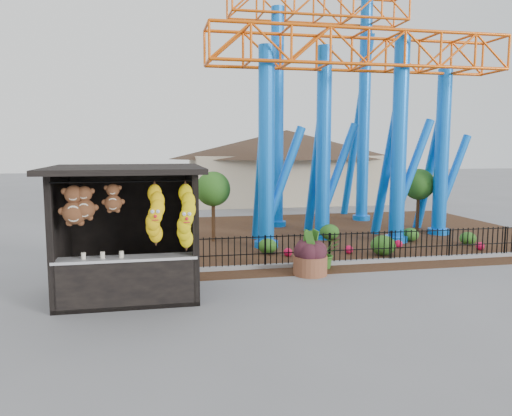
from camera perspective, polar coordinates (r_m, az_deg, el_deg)
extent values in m
plane|color=slate|center=(11.82, 0.46, -10.58)|extent=(120.00, 120.00, 0.00)
cube|color=#331E11|center=(20.37, 6.80, -3.08)|extent=(18.00, 12.00, 0.02)
cube|color=gray|center=(15.79, 12.55, -6.00)|extent=(18.00, 0.18, 0.12)
cube|color=black|center=(12.74, -14.21, -9.27)|extent=(3.20, 2.60, 0.10)
cube|color=black|center=(13.63, -14.17, -1.94)|extent=(3.20, 0.12, 3.00)
cube|color=black|center=(12.59, -21.44, -2.96)|extent=(0.12, 2.60, 3.00)
cube|color=black|center=(12.43, -7.30, -2.65)|extent=(0.12, 2.60, 3.00)
cube|color=black|center=(12.00, -14.70, 4.33)|extent=(3.50, 3.40, 0.12)
cube|color=black|center=(11.39, -22.44, -4.02)|extent=(0.14, 0.14, 3.00)
cube|color=black|center=(11.22, -6.88, -3.70)|extent=(0.14, 0.14, 3.00)
cube|color=black|center=(11.59, -14.52, -8.34)|extent=(3.00, 0.50, 1.10)
cube|color=#B9B9BD|center=(11.46, -14.61, -5.59)|extent=(3.10, 0.55, 0.06)
cylinder|color=black|center=(10.81, -15.00, 2.93)|extent=(2.90, 0.04, 0.04)
cylinder|color=blue|center=(17.45, 1.19, 6.80)|extent=(0.56, 0.56, 7.00)
cylinder|color=blue|center=(17.79, 1.16, -4.15)|extent=(0.84, 0.84, 0.24)
cylinder|color=blue|center=(19.29, 7.71, 7.21)|extent=(0.56, 0.56, 7.30)
cylinder|color=blue|center=(19.60, 7.54, -3.16)|extent=(0.84, 0.84, 0.24)
cylinder|color=blue|center=(19.18, 16.04, 7.30)|extent=(0.56, 0.56, 7.50)
cylinder|color=blue|center=(19.49, 15.68, -3.43)|extent=(0.84, 0.84, 0.24)
cylinder|color=blue|center=(21.47, 20.47, 5.88)|extent=(0.56, 0.56, 6.60)
cylinder|color=blue|center=(21.74, 20.11, -2.52)|extent=(0.84, 0.84, 0.24)
cylinder|color=blue|center=(22.20, 2.43, 10.09)|extent=(0.56, 0.56, 9.50)
cylinder|color=blue|center=(22.44, 2.37, -1.80)|extent=(0.84, 0.84, 0.24)
cylinder|color=blue|center=(24.63, 12.25, 10.80)|extent=(0.56, 0.56, 10.50)
cylinder|color=blue|center=(24.82, 11.94, -1.09)|extent=(0.84, 0.84, 0.24)
cylinder|color=blue|center=(18.35, 0.56, 4.08)|extent=(0.36, 2.21, 5.85)
cylinder|color=blue|center=(17.94, 3.15, 3.44)|extent=(1.62, 0.32, 3.73)
cylinder|color=blue|center=(20.16, 6.82, 4.62)|extent=(0.36, 2.29, 6.10)
cylinder|color=blue|center=(19.84, 9.29, 4.01)|extent=(1.67, 0.32, 3.88)
cylinder|color=blue|center=(20.00, 14.76, 4.64)|extent=(0.36, 2.34, 6.26)
cylinder|color=blue|center=(19.80, 17.33, 3.98)|extent=(1.71, 0.32, 3.99)
cylinder|color=blue|center=(22.26, 19.15, 3.83)|extent=(0.36, 2.10, 5.53)
cylinder|color=blue|center=(22.13, 21.49, 3.29)|extent=(1.54, 0.32, 3.52)
cylinder|color=brown|center=(14.15, 6.21, -6.52)|extent=(1.18, 1.18, 0.54)
ellipsoid|color=#31131B|center=(14.02, 6.24, -4.17)|extent=(0.70, 0.70, 0.64)
imported|color=#1E4F17|center=(14.89, 7.85, -5.10)|extent=(0.92, 0.83, 0.92)
ellipsoid|color=#275719|center=(16.69, 1.33, -4.38)|extent=(0.64, 0.64, 0.51)
ellipsoid|color=#275719|center=(16.96, 14.33, -4.16)|extent=(0.82, 0.82, 0.66)
ellipsoid|color=#275719|center=(19.74, 17.23, -2.92)|extent=(0.63, 0.63, 0.50)
ellipsoid|color=#275719|center=(19.34, 8.39, -2.73)|extent=(0.75, 0.75, 0.60)
ellipsoid|color=#275719|center=(19.75, 23.05, -3.21)|extent=(0.58, 0.58, 0.47)
sphere|color=red|center=(16.32, 3.66, -5.07)|extent=(0.28, 0.28, 0.28)
sphere|color=red|center=(16.98, 10.56, -4.69)|extent=(0.28, 0.28, 0.28)
sphere|color=red|center=(18.34, 15.98, -3.97)|extent=(0.28, 0.28, 0.28)
sphere|color=red|center=(18.93, 24.24, -3.99)|extent=(0.28, 0.28, 0.28)
cube|color=#BFAD8C|center=(32.19, 3.50, 3.36)|extent=(12.00, 6.00, 3.00)
cone|color=#332319|center=(32.12, 3.53, 7.64)|extent=(15.00, 15.00, 1.80)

